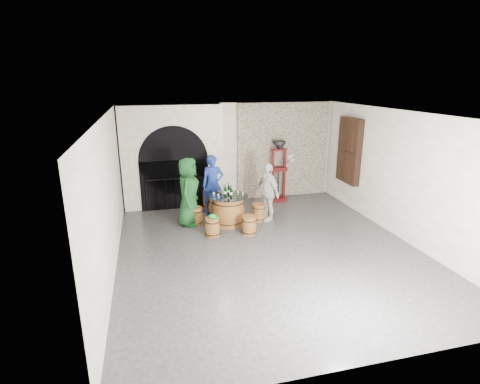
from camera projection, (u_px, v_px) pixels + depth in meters
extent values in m
plane|color=#29292B|center=(268.00, 249.00, 9.03)|extent=(8.00, 8.00, 0.00)
plane|color=silver|center=(231.00, 153.00, 12.28)|extent=(8.00, 0.00, 8.00)
plane|color=silver|center=(367.00, 267.00, 4.86)|extent=(8.00, 0.00, 8.00)
plane|color=silver|center=(109.00, 196.00, 7.75)|extent=(0.00, 8.00, 8.00)
plane|color=silver|center=(402.00, 176.00, 9.38)|extent=(0.00, 8.00, 8.00)
plane|color=beige|center=(271.00, 114.00, 8.10)|extent=(8.00, 8.00, 0.00)
cube|color=gray|center=(283.00, 151.00, 12.64)|extent=(3.20, 0.12, 3.18)
cube|color=silver|center=(173.00, 157.00, 11.60)|extent=(3.10, 0.50, 3.18)
cube|color=black|center=(175.00, 185.00, 11.60)|extent=(2.10, 0.03, 1.55)
cylinder|color=black|center=(174.00, 160.00, 11.37)|extent=(2.10, 0.03, 2.10)
cylinder|color=black|center=(175.00, 179.00, 11.48)|extent=(1.79, 0.04, 0.04)
cylinder|color=black|center=(146.00, 196.00, 11.41)|extent=(0.02, 0.02, 0.98)
cylinder|color=black|center=(156.00, 196.00, 11.48)|extent=(0.02, 0.02, 0.98)
cylinder|color=black|center=(166.00, 195.00, 11.55)|extent=(0.02, 0.02, 0.98)
cylinder|color=black|center=(176.00, 194.00, 11.62)|extent=(0.02, 0.02, 0.98)
cylinder|color=black|center=(185.00, 193.00, 11.69)|extent=(0.02, 0.02, 0.98)
cylinder|color=black|center=(195.00, 193.00, 11.76)|extent=(0.02, 0.02, 0.98)
cylinder|color=black|center=(204.00, 192.00, 11.83)|extent=(0.02, 0.02, 0.98)
cube|color=black|center=(349.00, 151.00, 11.52)|extent=(0.20, 1.10, 2.00)
cube|color=black|center=(348.00, 151.00, 11.51)|extent=(0.06, 0.88, 1.76)
cube|color=black|center=(349.00, 151.00, 11.52)|extent=(0.22, 0.92, 0.06)
cube|color=black|center=(354.00, 153.00, 11.25)|extent=(0.22, 0.06, 1.80)
cube|color=black|center=(349.00, 151.00, 11.52)|extent=(0.22, 0.06, 1.80)
cube|color=black|center=(344.00, 149.00, 11.79)|extent=(0.22, 0.06, 1.80)
cylinder|color=brown|center=(228.00, 211.00, 10.45)|extent=(0.84, 0.84, 0.80)
cylinder|color=brown|center=(228.00, 211.00, 10.45)|extent=(0.90, 0.90, 0.18)
torus|color=black|center=(228.00, 220.00, 10.53)|extent=(0.90, 0.90, 0.02)
torus|color=black|center=(228.00, 201.00, 10.37)|extent=(0.90, 0.90, 0.02)
cylinder|color=brown|center=(228.00, 197.00, 10.33)|extent=(0.86, 0.86, 0.02)
cylinder|color=black|center=(228.00, 196.00, 10.32)|extent=(1.09, 1.09, 0.01)
cylinder|color=brown|center=(196.00, 216.00, 10.48)|extent=(0.37, 0.37, 0.48)
cylinder|color=brown|center=(196.00, 216.00, 10.48)|extent=(0.39, 0.39, 0.11)
torus|color=black|center=(196.00, 222.00, 10.53)|extent=(0.40, 0.40, 0.02)
torus|color=black|center=(196.00, 211.00, 10.43)|extent=(0.40, 0.40, 0.02)
cylinder|color=brown|center=(195.00, 208.00, 10.41)|extent=(0.37, 0.37, 0.02)
cylinder|color=brown|center=(215.00, 206.00, 11.27)|extent=(0.37, 0.37, 0.48)
cylinder|color=brown|center=(215.00, 206.00, 11.27)|extent=(0.39, 0.39, 0.11)
torus|color=black|center=(215.00, 212.00, 11.32)|extent=(0.40, 0.40, 0.02)
torus|color=black|center=(215.00, 201.00, 11.22)|extent=(0.40, 0.40, 0.02)
cylinder|color=brown|center=(215.00, 199.00, 11.20)|extent=(0.37, 0.37, 0.02)
cylinder|color=brown|center=(259.00, 212.00, 10.77)|extent=(0.37, 0.37, 0.48)
cylinder|color=brown|center=(259.00, 212.00, 10.77)|extent=(0.39, 0.39, 0.11)
torus|color=black|center=(259.00, 218.00, 10.81)|extent=(0.40, 0.40, 0.02)
torus|color=black|center=(259.00, 207.00, 10.72)|extent=(0.40, 0.40, 0.02)
cylinder|color=brown|center=(259.00, 204.00, 10.69)|extent=(0.37, 0.37, 0.02)
cylinder|color=brown|center=(249.00, 226.00, 9.81)|extent=(0.37, 0.37, 0.48)
cylinder|color=brown|center=(249.00, 226.00, 9.81)|extent=(0.39, 0.39, 0.11)
torus|color=black|center=(249.00, 231.00, 9.86)|extent=(0.40, 0.40, 0.02)
torus|color=black|center=(249.00, 220.00, 9.77)|extent=(0.40, 0.40, 0.02)
cylinder|color=brown|center=(249.00, 217.00, 9.74)|extent=(0.37, 0.37, 0.02)
cylinder|color=brown|center=(213.00, 227.00, 9.71)|extent=(0.37, 0.37, 0.48)
cylinder|color=brown|center=(213.00, 227.00, 9.71)|extent=(0.39, 0.39, 0.11)
torus|color=black|center=(213.00, 233.00, 9.75)|extent=(0.40, 0.40, 0.02)
torus|color=black|center=(212.00, 221.00, 9.66)|extent=(0.40, 0.40, 0.02)
cylinder|color=brown|center=(212.00, 218.00, 9.63)|extent=(0.37, 0.37, 0.02)
ellipsoid|color=#0B8129|center=(212.00, 216.00, 9.62)|extent=(0.20, 0.20, 0.11)
cylinder|color=#0B8129|center=(216.00, 218.00, 9.62)|extent=(0.13, 0.13, 0.01)
imported|color=#113F19|center=(188.00, 192.00, 10.27)|extent=(0.88, 1.08, 1.91)
imported|color=navy|center=(213.00, 185.00, 11.18)|extent=(0.68, 0.47, 1.79)
imported|color=beige|center=(267.00, 192.00, 10.67)|extent=(0.69, 1.06, 1.67)
cylinder|color=black|center=(225.00, 192.00, 10.27)|extent=(0.07, 0.07, 0.22)
cylinder|color=white|center=(225.00, 192.00, 10.27)|extent=(0.08, 0.08, 0.06)
cone|color=black|center=(225.00, 188.00, 10.23)|extent=(0.07, 0.07, 0.05)
cylinder|color=black|center=(225.00, 186.00, 10.21)|extent=(0.03, 0.03, 0.07)
cylinder|color=black|center=(231.00, 193.00, 10.18)|extent=(0.07, 0.07, 0.22)
cylinder|color=white|center=(231.00, 193.00, 10.18)|extent=(0.08, 0.08, 0.06)
cone|color=black|center=(231.00, 189.00, 10.14)|extent=(0.07, 0.07, 0.05)
cylinder|color=black|center=(231.00, 187.00, 10.13)|extent=(0.03, 0.03, 0.07)
cylinder|color=black|center=(229.00, 191.00, 10.40)|extent=(0.07, 0.07, 0.22)
cylinder|color=white|center=(229.00, 191.00, 10.41)|extent=(0.08, 0.08, 0.06)
cone|color=black|center=(229.00, 186.00, 10.37)|extent=(0.07, 0.07, 0.05)
cylinder|color=black|center=(229.00, 184.00, 10.35)|extent=(0.03, 0.03, 0.07)
cylinder|color=brown|center=(210.00, 199.00, 11.78)|extent=(0.41, 0.41, 0.57)
cylinder|color=brown|center=(210.00, 199.00, 11.78)|extent=(0.43, 0.43, 0.13)
torus|color=black|center=(210.00, 205.00, 11.84)|extent=(0.45, 0.45, 0.02)
torus|color=black|center=(210.00, 193.00, 11.72)|extent=(0.45, 0.45, 0.02)
cylinder|color=brown|center=(210.00, 190.00, 11.69)|extent=(0.41, 0.41, 0.02)
cube|color=#430B0B|center=(278.00, 199.00, 12.60)|extent=(0.58, 0.48, 0.11)
cube|color=#430B0B|center=(279.00, 169.00, 12.30)|extent=(0.52, 0.35, 0.13)
cube|color=#430B0B|center=(279.00, 150.00, 12.11)|extent=(0.51, 0.16, 0.07)
cylinder|color=black|center=(278.00, 182.00, 12.43)|extent=(0.06, 0.06, 1.06)
cylinder|color=black|center=(279.00, 142.00, 12.04)|extent=(0.40, 0.40, 0.10)
cone|color=black|center=(279.00, 146.00, 12.08)|extent=(0.40, 0.40, 0.21)
cube|color=#430B0B|center=(273.00, 175.00, 12.28)|extent=(0.08, 0.08, 1.70)
cube|color=#430B0B|center=(284.00, 174.00, 12.41)|extent=(0.08, 0.08, 1.70)
cylinder|color=#430B0B|center=(288.00, 161.00, 12.28)|extent=(0.46, 0.07, 0.33)
cube|color=silver|center=(291.00, 158.00, 12.70)|extent=(0.18, 0.10, 0.22)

